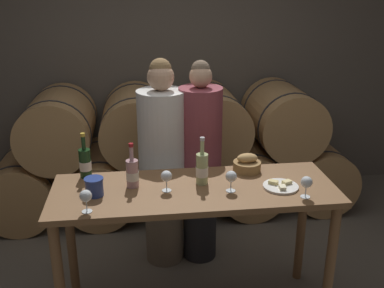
{
  "coord_description": "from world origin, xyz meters",
  "views": [
    {
      "loc": [
        -0.34,
        -2.56,
        2.2
      ],
      "look_at": [
        0.0,
        0.13,
        1.2
      ],
      "focal_mm": 42.0,
      "sensor_mm": 36.0,
      "label": 1
    }
  ],
  "objects_px": {
    "wine_bottle_rose": "(132,173)",
    "wine_glass_center": "(231,177)",
    "person_right": "(200,164)",
    "tasting_table": "(194,207)",
    "wine_glass_left": "(166,177)",
    "wine_glass_far_left": "(86,197)",
    "bread_basket": "(247,164)",
    "wine_bottle_red": "(85,163)",
    "wine_bottle_white": "(202,168)",
    "cheese_plate": "(281,186)",
    "person_left": "(163,165)",
    "blue_crock": "(94,186)",
    "wine_glass_right": "(307,183)"
  },
  "relations": [
    {
      "from": "wine_bottle_rose",
      "to": "wine_glass_center",
      "type": "height_order",
      "value": "wine_bottle_rose"
    },
    {
      "from": "wine_glass_center",
      "to": "wine_bottle_rose",
      "type": "bearing_deg",
      "value": 166.6
    },
    {
      "from": "person_right",
      "to": "tasting_table",
      "type": "bearing_deg",
      "value": -101.26
    },
    {
      "from": "wine_glass_left",
      "to": "wine_glass_far_left",
      "type": "bearing_deg",
      "value": -155.69
    },
    {
      "from": "bread_basket",
      "to": "tasting_table",
      "type": "bearing_deg",
      "value": -150.96
    },
    {
      "from": "wine_bottle_red",
      "to": "bread_basket",
      "type": "height_order",
      "value": "wine_bottle_red"
    },
    {
      "from": "bread_basket",
      "to": "wine_glass_left",
      "type": "relative_size",
      "value": 1.4
    },
    {
      "from": "tasting_table",
      "to": "wine_bottle_rose",
      "type": "bearing_deg",
      "value": 169.9
    },
    {
      "from": "person_right",
      "to": "wine_bottle_white",
      "type": "relative_size",
      "value": 5.19
    },
    {
      "from": "wine_bottle_rose",
      "to": "wine_glass_left",
      "type": "height_order",
      "value": "wine_bottle_rose"
    },
    {
      "from": "tasting_table",
      "to": "cheese_plate",
      "type": "relative_size",
      "value": 8.03
    },
    {
      "from": "wine_glass_left",
      "to": "tasting_table",
      "type": "bearing_deg",
      "value": 7.16
    },
    {
      "from": "person_right",
      "to": "wine_glass_center",
      "type": "bearing_deg",
      "value": -83.11
    },
    {
      "from": "tasting_table",
      "to": "wine_glass_center",
      "type": "height_order",
      "value": "wine_glass_center"
    },
    {
      "from": "person_right",
      "to": "wine_glass_left",
      "type": "relative_size",
      "value": 12.08
    },
    {
      "from": "tasting_table",
      "to": "wine_glass_center",
      "type": "relative_size",
      "value": 13.29
    },
    {
      "from": "wine_glass_far_left",
      "to": "person_right",
      "type": "bearing_deg",
      "value": 48.81
    },
    {
      "from": "person_left",
      "to": "wine_bottle_red",
      "type": "xyz_separation_m",
      "value": [
        -0.54,
        -0.4,
        0.21
      ]
    },
    {
      "from": "wine_glass_center",
      "to": "wine_bottle_red",
      "type": "bearing_deg",
      "value": 160.02
    },
    {
      "from": "blue_crock",
      "to": "person_left",
      "type": "bearing_deg",
      "value": 56.26
    },
    {
      "from": "bread_basket",
      "to": "wine_glass_right",
      "type": "bearing_deg",
      "value": -59.0
    },
    {
      "from": "wine_bottle_red",
      "to": "cheese_plate",
      "type": "relative_size",
      "value": 1.37
    },
    {
      "from": "wine_glass_center",
      "to": "tasting_table",
      "type": "bearing_deg",
      "value": 160.96
    },
    {
      "from": "wine_glass_far_left",
      "to": "wine_glass_right",
      "type": "distance_m",
      "value": 1.3
    },
    {
      "from": "person_right",
      "to": "cheese_plate",
      "type": "xyz_separation_m",
      "value": [
        0.41,
        -0.72,
        0.12
      ]
    },
    {
      "from": "tasting_table",
      "to": "blue_crock",
      "type": "height_order",
      "value": "blue_crock"
    },
    {
      "from": "tasting_table",
      "to": "wine_glass_center",
      "type": "xyz_separation_m",
      "value": [
        0.22,
        -0.08,
        0.23
      ]
    },
    {
      "from": "tasting_table",
      "to": "person_left",
      "type": "xyz_separation_m",
      "value": [
        -0.16,
        0.66,
        0.03
      ]
    },
    {
      "from": "blue_crock",
      "to": "wine_bottle_white",
      "type": "bearing_deg",
      "value": 7.53
    },
    {
      "from": "cheese_plate",
      "to": "wine_glass_center",
      "type": "height_order",
      "value": "wine_glass_center"
    },
    {
      "from": "person_left",
      "to": "wine_glass_center",
      "type": "xyz_separation_m",
      "value": [
        0.38,
        -0.73,
        0.21
      ]
    },
    {
      "from": "bread_basket",
      "to": "wine_glass_right",
      "type": "distance_m",
      "value": 0.51
    },
    {
      "from": "wine_glass_left",
      "to": "bread_basket",
      "type": "bearing_deg",
      "value": 22.83
    },
    {
      "from": "bread_basket",
      "to": "wine_glass_right",
      "type": "xyz_separation_m",
      "value": [
        0.26,
        -0.43,
        0.05
      ]
    },
    {
      "from": "person_left",
      "to": "wine_glass_far_left",
      "type": "distance_m",
      "value": 1.04
    },
    {
      "from": "person_right",
      "to": "wine_glass_center",
      "type": "relative_size",
      "value": 12.08
    },
    {
      "from": "wine_glass_center",
      "to": "wine_glass_right",
      "type": "height_order",
      "value": "same"
    },
    {
      "from": "wine_bottle_white",
      "to": "wine_glass_far_left",
      "type": "xyz_separation_m",
      "value": [
        -0.71,
        -0.29,
        -0.01
      ]
    },
    {
      "from": "wine_bottle_red",
      "to": "wine_glass_far_left",
      "type": "xyz_separation_m",
      "value": [
        0.05,
        -0.49,
        -0.0
      ]
    },
    {
      "from": "wine_bottle_white",
      "to": "wine_glass_far_left",
      "type": "relative_size",
      "value": 2.33
    },
    {
      "from": "person_right",
      "to": "wine_glass_right",
      "type": "xyz_separation_m",
      "value": [
        0.52,
        -0.87,
        0.21
      ]
    },
    {
      "from": "person_left",
      "to": "wine_glass_far_left",
      "type": "relative_size",
      "value": 12.22
    },
    {
      "from": "wine_bottle_white",
      "to": "wine_bottle_rose",
      "type": "relative_size",
      "value": 1.08
    },
    {
      "from": "wine_bottle_rose",
      "to": "bread_basket",
      "type": "distance_m",
      "value": 0.8
    },
    {
      "from": "wine_bottle_rose",
      "to": "wine_glass_far_left",
      "type": "relative_size",
      "value": 2.15
    },
    {
      "from": "person_right",
      "to": "wine_bottle_red",
      "type": "relative_size",
      "value": 5.32
    },
    {
      "from": "wine_bottle_rose",
      "to": "cheese_plate",
      "type": "xyz_separation_m",
      "value": [
        0.93,
        -0.13,
        -0.08
      ]
    },
    {
      "from": "wine_bottle_red",
      "to": "blue_crock",
      "type": "height_order",
      "value": "wine_bottle_red"
    },
    {
      "from": "bread_basket",
      "to": "wine_glass_far_left",
      "type": "distance_m",
      "value": 1.14
    },
    {
      "from": "person_right",
      "to": "wine_glass_far_left",
      "type": "relative_size",
      "value": 12.08
    }
  ]
}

